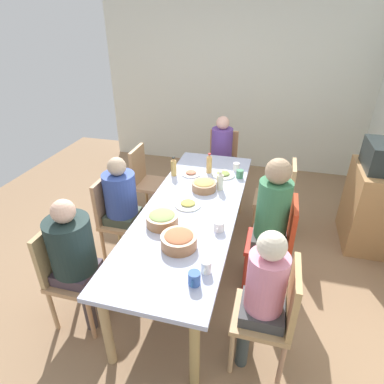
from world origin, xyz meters
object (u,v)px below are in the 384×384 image
Objects in this scene: chair_3 at (274,311)px; plate_1 at (188,204)px; person_1 at (221,151)px; bowl_0 at (162,219)px; dining_table at (192,213)px; chair_1 at (222,160)px; chair_5 at (116,214)px; bottle_0 at (174,167)px; cup_3 at (240,174)px; plate_2 at (223,174)px; cup_4 at (219,226)px; person_3 at (263,291)px; plate_0 at (191,173)px; chair_2 at (146,179)px; cup_2 at (194,279)px; cup_1 at (206,267)px; bottle_2 at (220,181)px; chair_0 at (278,239)px; bowl_2 at (204,185)px; person_5 at (122,201)px; cup_0 at (236,167)px; person_4 at (74,252)px; bowl_1 at (179,240)px; side_cabinet at (370,207)px; chair_4 at (68,270)px; bottle_1 at (209,164)px.

chair_3 is 1.21m from plate_1.
person_1 is 1.88m from bowl_0.
dining_table is 1.63m from chair_1.
bottle_0 is (-0.57, 0.44, 0.32)m from chair_5.
chair_5 is 8.03× the size of cup_3.
cup_4 is at bearing 7.86° from plate_2.
person_3 is 1.71m from plate_0.
cup_2 is (1.76, 1.06, 0.27)m from chair_2.
bottle_2 is (-1.19, -0.13, 0.05)m from cup_1.
chair_1 is at bearing -161.92° from chair_3.
bowl_2 is (-0.33, -0.76, 0.27)m from chair_0.
chair_2 is 4.30× the size of plate_0.
cup_0 is (-0.86, 0.99, 0.09)m from person_5.
cup_2 is at bearing 17.81° from plate_1.
plate_1 is at bearing 90.54° from chair_5.
bowl_0 is (-0.48, 0.54, 0.09)m from person_4.
person_5 is 0.69m from bottle_0.
bowl_1 is at bearing 5.11° from dining_table.
cup_4 is at bearing -58.16° from chair_0.
person_5 is (1.62, -0.71, 0.18)m from chair_1.
person_5 reaches higher than side_cabinet.
dining_table is at bearing -174.89° from bowl_1.
cup_1 is (0.81, 0.35, 0.03)m from plate_1.
side_cabinet is (-0.93, 0.95, -0.06)m from chair_0.
plate_1 is 1.23× the size of bottle_2.
person_3 is at bearing 42.30° from chair_2.
cup_0 is at bearing 179.26° from cup_2.
bowl_1 reaches higher than plate_1.
bottle_2 is at bearing -156.78° from person_3.
bowl_1 is 2.30m from side_cabinet.
bottle_2 reaches higher than bowl_1.
plate_1 is 0.91m from cup_0.
chair_2 is at bearing -176.89° from person_4.
chair_5 is at bearing -90.00° from person_5.
cup_1 is 0.98× the size of cup_3.
chair_2 is at bearing -145.73° from cup_1.
chair_1 is 8.03× the size of cup_3.
chair_4 is at bearing -18.08° from chair_1.
chair_5 is at bearing -68.84° from bottle_2.
cup_0 is at bearing 128.36° from chair_5.
person_4 is 5.55× the size of plate_0.
chair_1 is 1.00× the size of chair_2.
chair_0 is 1.52m from person_5.
chair_4 reaches higher than plate_2.
person_3 reaches higher than bottle_2.
bottle_1 is at bearing -152.16° from bottle_2.
bowl_2 reaches higher than cup_4.
cup_0 is (-0.86, 0.29, 0.12)m from dining_table.
person_1 is 1.86m from cup_4.
plate_2 is at bearing 128.81° from person_5.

